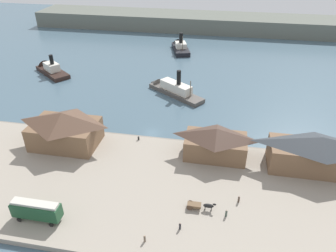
% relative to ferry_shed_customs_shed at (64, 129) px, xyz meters
% --- Properties ---
extents(ground_plane, '(320.00, 320.00, 0.00)m').
position_rel_ferry_shed_customs_shed_xyz_m(ground_plane, '(19.34, 10.57, -5.71)').
color(ground_plane, '#476070').
extents(quay_promenade, '(110.00, 36.00, 1.20)m').
position_rel_ferry_shed_customs_shed_xyz_m(quay_promenade, '(19.34, -11.43, -5.11)').
color(quay_promenade, '#9E9384').
rests_on(quay_promenade, ground).
extents(seawall_edge, '(110.00, 0.80, 1.00)m').
position_rel_ferry_shed_customs_shed_xyz_m(seawall_edge, '(19.34, 6.97, -5.21)').
color(seawall_edge, gray).
rests_on(seawall_edge, ground).
extents(ferry_shed_customs_shed, '(16.25, 11.13, 8.89)m').
position_rel_ferry_shed_customs_shed_xyz_m(ferry_shed_customs_shed, '(0.00, 0.00, 0.00)').
color(ferry_shed_customs_shed, brown).
rests_on(ferry_shed_customs_shed, quay_promenade).
extents(ferry_shed_east_terminal, '(14.48, 8.47, 7.46)m').
position_rel_ferry_shed_customs_shed_xyz_m(ferry_shed_east_terminal, '(36.79, 1.91, -0.73)').
color(ferry_shed_east_terminal, brown).
rests_on(ferry_shed_east_terminal, quay_promenade).
extents(ferry_shed_west_terminal, '(21.17, 8.86, 8.43)m').
position_rel_ferry_shed_customs_shed_xyz_m(ferry_shed_west_terminal, '(59.19, 1.05, -0.24)').
color(ferry_shed_west_terminal, brown).
rests_on(ferry_shed_west_terminal, quay_promenade).
extents(street_tram, '(9.14, 2.64, 4.18)m').
position_rel_ferry_shed_customs_shed_xyz_m(street_tram, '(5.86, -24.03, -2.06)').
color(street_tram, '#1E4C2D').
rests_on(street_tram, quay_promenade).
extents(horse_cart, '(5.56, 1.48, 1.87)m').
position_rel_ferry_shed_customs_shed_xyz_m(horse_cart, '(35.03, -15.99, -3.58)').
color(horse_cart, brown).
rests_on(horse_cart, quay_promenade).
extents(pedestrian_near_cart, '(0.39, 0.39, 1.59)m').
position_rel_ferry_shed_customs_shed_xyz_m(pedestrian_near_cart, '(40.09, -16.94, -3.79)').
color(pedestrian_near_cart, '#3D4C42').
rests_on(pedestrian_near_cart, quay_promenade).
extents(pedestrian_near_west_shed, '(0.38, 0.38, 1.52)m').
position_rel_ferry_shed_customs_shed_xyz_m(pedestrian_near_west_shed, '(26.47, -25.31, -3.82)').
color(pedestrian_near_west_shed, '#6B5B4C').
rests_on(pedestrian_near_west_shed, quay_promenade).
extents(pedestrian_standing_center, '(0.38, 0.38, 1.55)m').
position_rel_ferry_shed_customs_shed_xyz_m(pedestrian_standing_center, '(32.03, -21.52, -3.81)').
color(pedestrian_standing_center, '#232328').
rests_on(pedestrian_standing_center, quay_promenade).
extents(pedestrian_walking_east, '(0.39, 0.39, 1.56)m').
position_rel_ferry_shed_customs_shed_xyz_m(pedestrian_walking_east, '(42.41, -12.75, -3.80)').
color(pedestrian_walking_east, '#4C3D33').
rests_on(pedestrian_walking_east, quay_promenade).
extents(mooring_post_west, '(0.44, 0.44, 0.90)m').
position_rel_ferry_shed_customs_shed_xyz_m(mooring_post_west, '(17.20, 5.03, -4.06)').
color(mooring_post_west, black).
rests_on(mooring_post_west, quay_promenade).
extents(ferry_moored_east, '(18.46, 16.13, 9.83)m').
position_rel_ferry_shed_customs_shed_xyz_m(ferry_moored_east, '(-29.43, 46.11, -4.36)').
color(ferry_moored_east, black).
rests_on(ferry_moored_east, ground).
extents(ferry_approaching_west, '(21.81, 17.36, 10.53)m').
position_rel_ferry_shed_customs_shed_xyz_m(ferry_approaching_west, '(20.03, 36.65, -4.15)').
color(ferry_approaching_west, '#514C47').
rests_on(ferry_approaching_west, ground).
extents(ferry_moored_west, '(10.91, 19.02, 10.39)m').
position_rel_ferry_shed_customs_shed_xyz_m(ferry_moored_west, '(16.10, 82.39, -4.22)').
color(ferry_moored_west, black).
rests_on(ferry_moored_west, ground).
extents(far_headland, '(180.00, 24.00, 8.00)m').
position_rel_ferry_shed_customs_shed_xyz_m(far_headland, '(19.34, 120.57, -1.71)').
color(far_headland, '#60665B').
rests_on(far_headland, ground).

